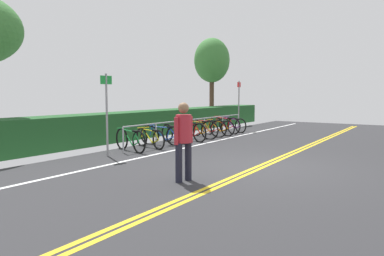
% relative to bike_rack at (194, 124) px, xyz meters
% --- Properties ---
extents(ground_plane, '(29.59, 10.18, 0.05)m').
position_rel_bike_rack_xyz_m(ground_plane, '(-3.56, -4.27, -0.64)').
color(ground_plane, '#2B2B2D').
extents(centre_line_yellow_inner, '(26.63, 0.10, 0.00)m').
position_rel_bike_rack_xyz_m(centre_line_yellow_inner, '(-3.56, -4.35, -0.62)').
color(centre_line_yellow_inner, gold).
rests_on(centre_line_yellow_inner, ground_plane).
extents(centre_line_yellow_outer, '(26.63, 0.10, 0.00)m').
position_rel_bike_rack_xyz_m(centre_line_yellow_outer, '(-3.56, -4.19, -0.62)').
color(centre_line_yellow_outer, gold).
rests_on(centre_line_yellow_outer, ground_plane).
extents(bike_lane_stripe_white, '(26.63, 0.12, 0.00)m').
position_rel_bike_rack_xyz_m(bike_lane_stripe_white, '(-3.56, -0.96, -0.62)').
color(bike_lane_stripe_white, white).
rests_on(bike_lane_stripe_white, ground_plane).
extents(bike_rack, '(7.89, 0.05, 0.81)m').
position_rel_bike_rack_xyz_m(bike_rack, '(0.00, 0.00, 0.00)').
color(bike_rack, '#9EA0A5').
rests_on(bike_rack, ground_plane).
extents(bicycle_0, '(0.60, 1.69, 0.74)m').
position_rel_bike_rack_xyz_m(bicycle_0, '(-3.50, 0.11, -0.27)').
color(bicycle_0, black).
rests_on(bicycle_0, ground_plane).
extents(bicycle_1, '(0.60, 1.62, 0.68)m').
position_rel_bike_rack_xyz_m(bicycle_1, '(-2.60, 0.06, -0.30)').
color(bicycle_1, black).
rests_on(bicycle_1, ground_plane).
extents(bicycle_2, '(0.60, 1.63, 0.74)m').
position_rel_bike_rack_xyz_m(bicycle_2, '(-1.89, 0.08, -0.27)').
color(bicycle_2, black).
rests_on(bicycle_2, ground_plane).
extents(bicycle_3, '(0.60, 1.65, 0.70)m').
position_rel_bike_rack_xyz_m(bicycle_3, '(-1.16, 0.05, -0.29)').
color(bicycle_3, black).
rests_on(bicycle_3, ground_plane).
extents(bicycle_4, '(0.59, 1.66, 0.76)m').
position_rel_bike_rack_xyz_m(bicycle_4, '(-0.38, -0.11, -0.26)').
color(bicycle_4, black).
rests_on(bicycle_4, ground_plane).
extents(bicycle_5, '(0.46, 1.77, 0.79)m').
position_rel_bike_rack_xyz_m(bicycle_5, '(0.32, 0.01, -0.25)').
color(bicycle_5, black).
rests_on(bicycle_5, ground_plane).
extents(bicycle_6, '(0.46, 1.84, 0.76)m').
position_rel_bike_rack_xyz_m(bicycle_6, '(1.13, 0.09, -0.26)').
color(bicycle_6, black).
rests_on(bicycle_6, ground_plane).
extents(bicycle_7, '(0.46, 1.69, 0.70)m').
position_rel_bike_rack_xyz_m(bicycle_7, '(1.82, -0.05, -0.29)').
color(bicycle_7, black).
rests_on(bicycle_7, ground_plane).
extents(bicycle_8, '(0.56, 1.83, 0.79)m').
position_rel_bike_rack_xyz_m(bicycle_8, '(2.73, 0.12, -0.25)').
color(bicycle_8, black).
rests_on(bicycle_8, ground_plane).
extents(bicycle_9, '(0.63, 1.71, 0.72)m').
position_rel_bike_rack_xyz_m(bicycle_9, '(3.42, 0.07, -0.28)').
color(bicycle_9, black).
rests_on(bicycle_9, ground_plane).
extents(pedestrian, '(0.48, 0.32, 1.61)m').
position_rel_bike_rack_xyz_m(pedestrian, '(-5.83, -3.53, 0.31)').
color(pedestrian, '#1E1E2D').
rests_on(pedestrian, ground_plane).
extents(sign_post_near, '(0.36, 0.10, 2.36)m').
position_rel_bike_rack_xyz_m(sign_post_near, '(-4.56, -0.00, 0.79)').
color(sign_post_near, gray).
rests_on(sign_post_near, ground_plane).
extents(sign_post_far, '(0.36, 0.06, 2.41)m').
position_rel_bike_rack_xyz_m(sign_post_far, '(4.30, 0.16, 0.82)').
color(sign_post_far, gray).
rests_on(sign_post_far, ground_plane).
extents(hedge_backdrop, '(16.84, 1.25, 1.07)m').
position_rel_bike_rack_xyz_m(hedge_backdrop, '(1.50, 2.38, -0.08)').
color(hedge_backdrop, '#1C4C21').
rests_on(hedge_backdrop, ground_plane).
extents(tree_mid, '(2.18, 2.18, 5.19)m').
position_rel_bike_rack_xyz_m(tree_mid, '(7.65, 3.66, 3.18)').
color(tree_mid, '#473323').
rests_on(tree_mid, ground_plane).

